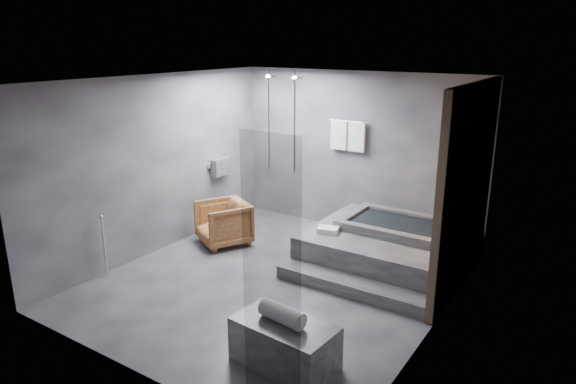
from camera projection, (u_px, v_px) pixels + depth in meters
The scene contains 7 objects.
room at pixel (310, 163), 6.78m from camera, with size 5.00×5.04×2.82m.
tub_deck at pixel (386, 247), 7.83m from camera, with size 2.20×2.00×0.50m, color #333335.
tub_step at pixel (351, 287), 6.92m from camera, with size 2.20×0.36×0.18m, color #333335.
concrete_bench at pixel (285, 343), 5.37m from camera, with size 1.07×0.59×0.48m, color #363639.
driftwood_chair at pixel (223, 223), 8.54m from camera, with size 0.77×0.80×0.72m, color #4F2B13.
rolled_towel at pixel (282, 314), 5.28m from camera, with size 0.19×0.19×0.52m, color silver.
deck_towel at pixel (328, 230), 7.72m from camera, with size 0.31×0.23×0.08m, color silver.
Camera 1 is at (3.77, -5.45, 3.29)m, focal length 32.00 mm.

